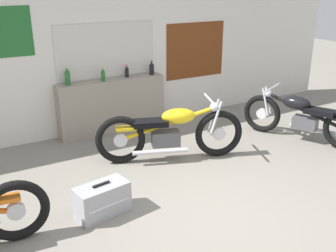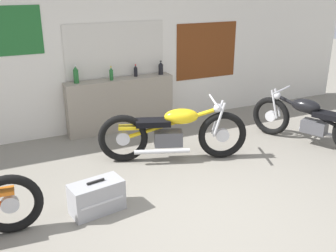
{
  "view_description": "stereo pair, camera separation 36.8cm",
  "coord_description": "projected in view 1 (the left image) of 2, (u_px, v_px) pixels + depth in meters",
  "views": [
    {
      "loc": [
        -2.26,
        -3.03,
        2.48
      ],
      "look_at": [
        0.07,
        1.07,
        0.7
      ],
      "focal_mm": 42.0,
      "sensor_mm": 36.0,
      "label": 1
    },
    {
      "loc": [
        -1.93,
        -3.19,
        2.48
      ],
      "look_at": [
        0.07,
        1.07,
        0.7
      ],
      "focal_mm": 42.0,
      "sensor_mm": 36.0,
      "label": 2
    }
  ],
  "objects": [
    {
      "name": "bottle_leftmost",
      "position": [
        67.0,
        77.0,
        6.14
      ],
      "size": [
        0.08,
        0.08,
        0.3
      ],
      "color": "#23662D",
      "rests_on": "sill_counter"
    },
    {
      "name": "hard_case_silver",
      "position": [
        102.0,
        200.0,
        4.34
      ],
      "size": [
        0.63,
        0.39,
        0.39
      ],
      "color": "#9E9EA3",
      "rests_on": "ground_plane"
    },
    {
      "name": "motorcycle_black",
      "position": [
        302.0,
        117.0,
        6.29
      ],
      "size": [
        0.99,
        1.82,
        0.81
      ],
      "color": "black",
      "rests_on": "ground_plane"
    },
    {
      "name": "bottle_right_center",
      "position": [
        152.0,
        69.0,
        6.81
      ],
      "size": [
        0.08,
        0.08,
        0.24
      ],
      "color": "black",
      "rests_on": "sill_counter"
    },
    {
      "name": "motorcycle_yellow",
      "position": [
        170.0,
        132.0,
        5.59
      ],
      "size": [
        2.04,
        0.91,
        0.88
      ],
      "color": "black",
      "rests_on": "ground_plane"
    },
    {
      "name": "wall_back",
      "position": [
        102.0,
        48.0,
        6.44
      ],
      "size": [
        10.0,
        0.07,
        2.8
      ],
      "color": "silver",
      "rests_on": "ground_plane"
    },
    {
      "name": "sill_counter",
      "position": [
        113.0,
        106.0,
        6.66
      ],
      "size": [
        1.84,
        0.28,
        0.9
      ],
      "color": "gray",
      "rests_on": "ground_plane"
    },
    {
      "name": "bottle_center",
      "position": [
        127.0,
        72.0,
        6.65
      ],
      "size": [
        0.06,
        0.06,
        0.21
      ],
      "color": "black",
      "rests_on": "sill_counter"
    },
    {
      "name": "ground_plane",
      "position": [
        210.0,
        215.0,
        4.38
      ],
      "size": [
        24.0,
        24.0,
        0.0
      ],
      "primitive_type": "plane",
      "color": "gray"
    },
    {
      "name": "bottle_left_center",
      "position": [
        103.0,
        75.0,
        6.37
      ],
      "size": [
        0.06,
        0.06,
        0.23
      ],
      "color": "#23662D",
      "rests_on": "sill_counter"
    }
  ]
}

